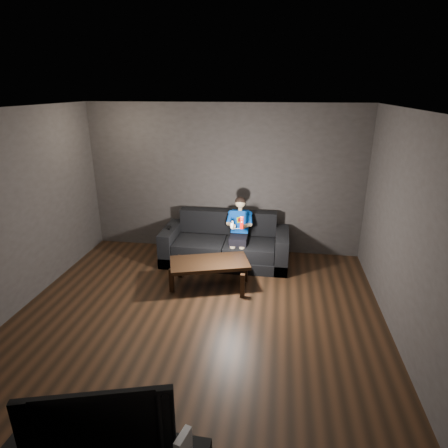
# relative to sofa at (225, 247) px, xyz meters

# --- Properties ---
(floor) EXTENTS (5.00, 5.00, 0.00)m
(floor) POSITION_rel_sofa_xyz_m (-0.12, -1.95, -0.28)
(floor) COLOR black
(floor) RESTS_ON ground
(back_wall) EXTENTS (5.00, 0.04, 2.70)m
(back_wall) POSITION_rel_sofa_xyz_m (-0.12, 0.55, 1.07)
(back_wall) COLOR #383230
(back_wall) RESTS_ON ground
(front_wall) EXTENTS (5.00, 0.04, 2.70)m
(front_wall) POSITION_rel_sofa_xyz_m (-0.12, -4.45, 1.07)
(front_wall) COLOR #383230
(front_wall) RESTS_ON ground
(left_wall) EXTENTS (0.04, 5.00, 2.70)m
(left_wall) POSITION_rel_sofa_xyz_m (-2.62, -1.95, 1.07)
(left_wall) COLOR #383230
(left_wall) RESTS_ON ground
(right_wall) EXTENTS (0.04, 5.00, 2.70)m
(right_wall) POSITION_rel_sofa_xyz_m (2.38, -1.95, 1.07)
(right_wall) COLOR #383230
(right_wall) RESTS_ON ground
(ceiling) EXTENTS (5.00, 5.00, 0.02)m
(ceiling) POSITION_rel_sofa_xyz_m (-0.12, -1.95, 2.42)
(ceiling) COLOR silver
(ceiling) RESTS_ON back_wall
(sofa) EXTENTS (2.19, 0.94, 0.85)m
(sofa) POSITION_rel_sofa_xyz_m (0.00, 0.00, 0.00)
(sofa) COLOR black
(sofa) RESTS_ON floor
(child) EXTENTS (0.44, 0.54, 1.08)m
(child) POSITION_rel_sofa_xyz_m (0.25, -0.06, 0.43)
(child) COLOR black
(child) RESTS_ON sofa
(wii_remote_red) EXTENTS (0.05, 0.08, 0.21)m
(wii_remote_red) POSITION_rel_sofa_xyz_m (0.33, -0.48, 0.64)
(wii_remote_red) COLOR #C40A02
(wii_remote_red) RESTS_ON child
(nunchuk_white) EXTENTS (0.07, 0.09, 0.14)m
(nunchuk_white) POSITION_rel_sofa_xyz_m (0.18, -0.47, 0.60)
(nunchuk_white) COLOR silver
(nunchuk_white) RESTS_ON child
(wii_remote_black) EXTENTS (0.06, 0.17, 0.03)m
(wii_remote_black) POSITION_rel_sofa_xyz_m (-0.98, -0.08, 0.34)
(wii_remote_black) COLOR black
(wii_remote_black) RESTS_ON sofa
(coffee_table) EXTENTS (1.31, 0.92, 0.43)m
(coffee_table) POSITION_rel_sofa_xyz_m (-0.11, -0.94, 0.10)
(coffee_table) COLOR black
(coffee_table) RESTS_ON floor
(tv) EXTENTS (1.01, 0.41, 0.58)m
(tv) POSITION_rel_sofa_xyz_m (-0.24, -4.22, 0.54)
(tv) COLOR black
(tv) RESTS_ON media_console
(wii_console) EXTENTS (0.09, 0.17, 0.22)m
(wii_console) POSITION_rel_sofa_xyz_m (0.33, -4.22, 0.36)
(wii_console) COLOR silver
(wii_console) RESTS_ON media_console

